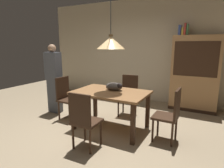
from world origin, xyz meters
TOP-DOWN VIEW (x-y plane):
  - ground at (0.00, 0.00)m, footprint 10.00×10.00m
  - back_wall at (0.00, 2.65)m, footprint 6.40×0.10m
  - dining_table at (0.14, 0.37)m, footprint 1.40×0.90m
  - chair_right_side at (1.27, 0.36)m, footprint 0.41×0.41m
  - chair_left_side at (-0.99, 0.37)m, footprint 0.41×0.41m
  - chair_far_back at (0.13, 1.24)m, footprint 0.43×0.43m
  - chair_near_front at (0.14, -0.51)m, footprint 0.41×0.41m
  - cat_sleeping at (0.16, 0.49)m, footprint 0.39×0.26m
  - pendant_lamp at (0.14, 0.37)m, footprint 0.52×0.52m
  - hutch_bookcase at (1.44, 2.32)m, footprint 1.12×0.45m
  - book_blue_wide at (1.02, 2.32)m, footprint 0.06×0.24m
  - book_yellow_short at (1.08, 2.32)m, footprint 0.04×0.20m
  - book_red_tall at (1.14, 2.32)m, footprint 0.04×0.22m
  - book_green_slim at (1.19, 2.32)m, footprint 0.03×0.20m
  - person_standing at (-1.52, 0.56)m, footprint 0.36×0.22m

SIDE VIEW (x-z plane):
  - ground at x=0.00m, z-range 0.00..0.00m
  - chair_right_side at x=1.27m, z-range 0.05..0.98m
  - chair_left_side at x=-0.99m, z-range 0.05..0.98m
  - chair_far_back at x=0.13m, z-range 0.05..0.98m
  - chair_near_front at x=0.14m, z-range 0.05..0.98m
  - dining_table at x=0.14m, z-range 0.27..1.02m
  - person_standing at x=-1.52m, z-range 0.01..1.64m
  - cat_sleeping at x=0.16m, z-range 0.75..0.90m
  - hutch_bookcase at x=1.44m, z-range -0.04..1.81m
  - back_wall at x=0.00m, z-range 0.00..2.90m
  - pendant_lamp at x=0.14m, z-range 1.01..2.31m
  - book_yellow_short at x=1.08m, z-range 1.85..2.03m
  - book_blue_wide at x=1.02m, z-range 1.85..2.09m
  - book_green_slim at x=1.19m, z-range 1.85..2.11m
  - book_red_tall at x=1.14m, z-range 1.85..2.13m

